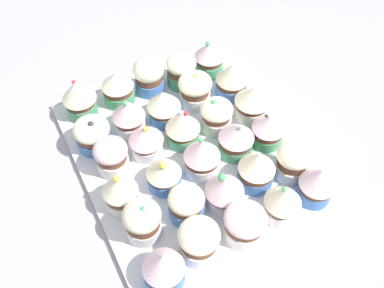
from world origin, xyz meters
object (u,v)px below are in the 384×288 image
at_px(cupcake_18, 181,70).
at_px(cupcake_5, 164,268).
at_px(cupcake_12, 151,75).
at_px(cupcake_29, 317,184).
at_px(cupcake_6, 118,87).
at_px(cupcake_21, 236,139).
at_px(cupcake_0, 79,98).
at_px(cupcake_28, 293,160).
at_px(cupcake_11, 199,240).
at_px(cupcake_16, 224,189).
at_px(cupcake_2, 112,156).
at_px(cupcake_25, 232,79).
at_px(cupcake_15, 202,156).
at_px(cupcake_19, 195,89).
at_px(cupcake_3, 120,191).
at_px(cupcake_24, 209,57).
at_px(cupcake_22, 257,169).
at_px(cupcake_27, 268,129).
at_px(cupcake_13, 164,106).
at_px(cupcake_23, 283,202).
at_px(cupcake_17, 247,222).
at_px(baking_tray, 192,156).
at_px(cupcake_10, 186,204).
at_px(cupcake_7, 129,116).
at_px(cupcake_26, 252,102).
at_px(cupcake_4, 143,220).
at_px(cupcake_9, 164,173).
at_px(cupcake_14, 185,126).
at_px(cupcake_20, 216,115).
at_px(cupcake_8, 146,140).
at_px(cupcake_1, 92,134).

bearing_deg(cupcake_18, cupcake_5, -29.90).
height_order(cupcake_12, cupcake_29, same).
distance_m(cupcake_6, cupcake_18, 0.13).
bearing_deg(cupcake_21, cupcake_0, -134.90).
bearing_deg(cupcake_28, cupcake_11, -74.82).
xyz_separation_m(cupcake_16, cupcake_28, (-0.00, 0.13, -0.01)).
relative_size(cupcake_2, cupcake_25, 0.90).
xyz_separation_m(cupcake_15, cupcake_19, (-0.15, 0.06, -0.00)).
bearing_deg(cupcake_2, cupcake_29, 52.92).
distance_m(cupcake_3, cupcake_15, 0.15).
relative_size(cupcake_6, cupcake_24, 0.98).
bearing_deg(cupcake_15, cupcake_25, 134.85).
relative_size(cupcake_16, cupcake_22, 1.06).
distance_m(cupcake_0, cupcake_11, 0.35).
relative_size(cupcake_27, cupcake_28, 1.02).
bearing_deg(cupcake_5, cupcake_13, 154.99).
bearing_deg(cupcake_23, cupcake_19, -178.76).
bearing_deg(cupcake_5, cupcake_22, 111.76).
relative_size(cupcake_17, cupcake_22, 0.85).
distance_m(cupcake_12, cupcake_24, 0.13).
xyz_separation_m(baking_tray, cupcake_6, (-0.18, -0.06, 0.04)).
bearing_deg(cupcake_10, cupcake_3, -127.98).
distance_m(cupcake_15, cupcake_28, 0.15).
height_order(cupcake_7, cupcake_17, cupcake_7).
xyz_separation_m(cupcake_23, cupcake_26, (-0.20, 0.07, 0.00)).
relative_size(cupcake_6, cupcake_26, 1.01).
distance_m(cupcake_11, cupcake_29, 0.21).
distance_m(cupcake_3, cupcake_28, 0.29).
distance_m(cupcake_4, cupcake_9, 0.09).
height_order(cupcake_12, cupcake_14, cupcake_14).
distance_m(cupcake_10, cupcake_24, 0.34).
xyz_separation_m(cupcake_6, cupcake_13, (0.09, 0.06, 0.00)).
bearing_deg(cupcake_29, cupcake_6, -150.07).
bearing_deg(cupcake_4, cupcake_16, 85.68).
relative_size(cupcake_20, cupcake_27, 0.96).
bearing_deg(cupcake_2, cupcake_22, 55.91).
xyz_separation_m(cupcake_19, cupcake_26, (0.08, 0.08, 0.00)).
xyz_separation_m(cupcake_12, cupcake_21, (0.21, 0.07, -0.00)).
distance_m(cupcake_16, cupcake_26, 0.20).
distance_m(cupcake_6, cupcake_7, 0.08).
distance_m(cupcake_28, cupcake_29, 0.06).
relative_size(cupcake_8, cupcake_9, 1.00).
height_order(cupcake_4, cupcake_8, cupcake_4).
height_order(cupcake_7, cupcake_28, cupcake_7).
height_order(cupcake_16, cupcake_29, cupcake_16).
relative_size(cupcake_3, cupcake_7, 0.98).
relative_size(cupcake_1, cupcake_2, 0.98).
distance_m(cupcake_5, cupcake_16, 0.15).
relative_size(cupcake_8, cupcake_11, 0.95).
relative_size(cupcake_2, cupcake_13, 0.92).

